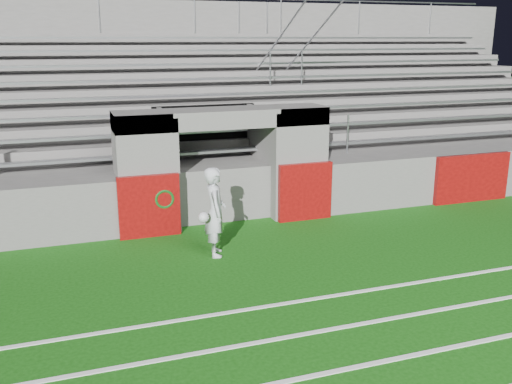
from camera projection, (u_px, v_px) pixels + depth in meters
name	position (u px, v px, depth m)	size (l,w,h in m)	color
ground	(279.00, 278.00, 10.12)	(90.00, 90.00, 0.00)	#10490C
stadium_structure	(182.00, 129.00, 17.00)	(26.00, 8.48, 5.42)	#585654
goalkeeper_with_ball	(215.00, 212.00, 10.98)	(0.65, 0.70, 1.76)	silver
hose_coil	(164.00, 199.00, 12.12)	(0.58, 0.15, 0.58)	#0D440D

